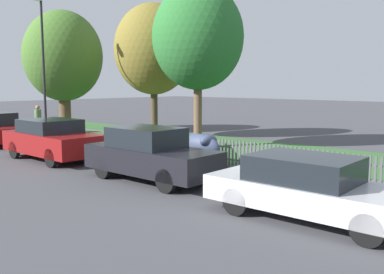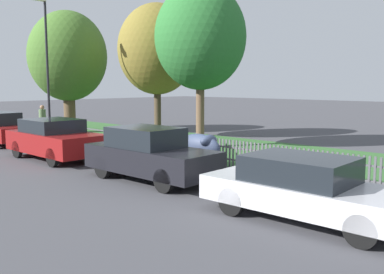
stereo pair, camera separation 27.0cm
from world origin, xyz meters
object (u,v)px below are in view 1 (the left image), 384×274
Objects in this scene: parked_car_black_saloon at (53,139)px; covered_motorcycle at (200,147)px; tree_nearest_kerb at (63,57)px; tree_behind_motorcycle at (154,49)px; parked_car_navy_estate at (150,154)px; street_lamp at (41,54)px; pedestrian_near_fence at (38,120)px; tree_mid_park at (198,37)px; parked_car_red_compact at (310,188)px.

parked_car_black_saloon reaches higher than covered_motorcycle.
tree_nearest_kerb reaches higher than tree_behind_motorcycle.
parked_car_black_saloon is 5.22m from parked_car_navy_estate.
street_lamp reaches higher than covered_motorcycle.
parked_car_black_saloon is 2.52× the size of pedestrian_near_fence.
tree_mid_park is (-3.09, 3.32, 4.04)m from covered_motorcycle.
tree_mid_park is 7.23m from street_lamp.
tree_mid_park is (3.97, -1.04, 0.23)m from tree_behind_motorcycle.
pedestrian_near_fence is 3.90m from street_lamp.
tree_behind_motorcycle is (5.33, 1.97, 0.22)m from tree_nearest_kerb.
pedestrian_near_fence is at bearing 168.55° from parked_car_red_compact.
parked_car_navy_estate is 0.62× the size of tree_nearest_kerb.
street_lamp is at bearing -156.99° from pedestrian_near_fence.
pedestrian_near_fence is (-8.17, -3.15, -3.78)m from tree_mid_park.
parked_car_navy_estate is 7.72m from tree_mid_park.
street_lamp is at bearing 170.38° from parked_car_red_compact.
tree_nearest_kerb is 1.00× the size of tree_behind_motorcycle.
pedestrian_near_fence is at bearing 159.11° from street_lamp.
parked_car_black_saloon is 7.32m from tree_mid_park.
parked_car_red_compact is (5.06, -0.14, -0.10)m from parked_car_navy_estate.
tree_behind_motorcycle is (-2.09, 6.89, 3.74)m from parked_car_black_saloon.
tree_mid_park reaches higher than pedestrian_near_fence.
tree_nearest_kerb is (-12.39, 2.39, 3.59)m from covered_motorcycle.
tree_behind_motorcycle is 0.97× the size of tree_mid_park.
parked_car_navy_estate reaches higher than parked_car_black_saloon.
tree_mid_park is at bearing 142.93° from parked_car_red_compact.
parked_car_navy_estate is 10.64m from tree_behind_motorcycle.
covered_motorcycle is 0.28× the size of tree_behind_motorcycle.
tree_behind_motorcycle is at bearing 165.29° from tree_mid_park.
tree_mid_park is 4.14× the size of pedestrian_near_fence.
parked_car_black_saloon is 5.63m from street_lamp.
street_lamp is (-9.35, 1.75, 3.33)m from parked_car_navy_estate.
parked_car_red_compact is 14.68m from tree_behind_motorcycle.
tree_nearest_kerb is 9.36m from tree_mid_park.
covered_motorcycle is at bearing -10.92° from tree_nearest_kerb.
tree_mid_park is at bearing 71.47° from parked_car_black_saloon.
parked_car_navy_estate is at bearing -20.78° from tree_nearest_kerb.
pedestrian_near_fence is at bearing 156.06° from parked_car_black_saloon.
street_lamp is (-2.04, -5.02, -0.40)m from tree_behind_motorcycle.
tree_nearest_kerb is at bearing -159.71° from tree_behind_motorcycle.
parked_car_navy_estate is (5.22, 0.13, 0.01)m from parked_car_black_saloon.
covered_motorcycle is at bearing 152.25° from parked_car_red_compact.
parked_car_black_saloon is at bearing 177.79° from parked_car_red_compact.
tree_mid_park is 9.53m from pedestrian_near_fence.
tree_nearest_kerb reaches higher than street_lamp.
tree_mid_park is 1.05× the size of street_lamp.
covered_motorcycle is 0.29× the size of street_lamp.
street_lamp reaches higher than pedestrian_near_fence.
street_lamp is at bearing 154.85° from parked_car_black_saloon.
covered_motorcycle is at bearing -47.04° from tree_mid_park.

